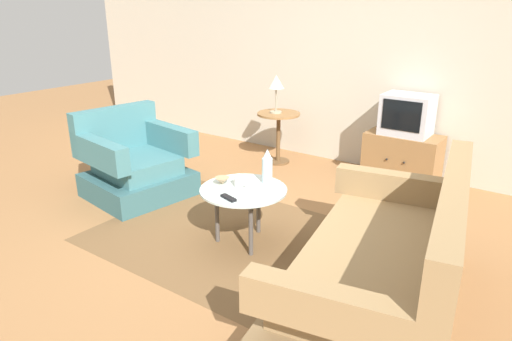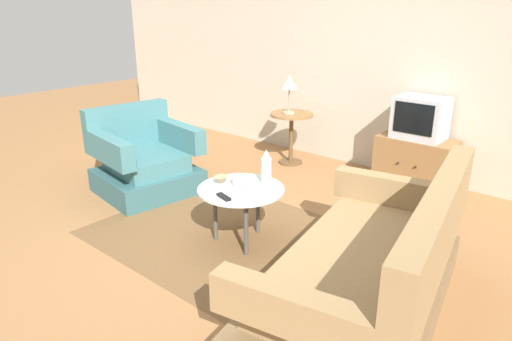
# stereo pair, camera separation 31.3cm
# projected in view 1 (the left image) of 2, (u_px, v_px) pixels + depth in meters

# --- Properties ---
(ground_plane) EXTENTS (16.00, 16.00, 0.00)m
(ground_plane) POSITION_uv_depth(u_px,v_px,m) (231.00, 237.00, 3.93)
(ground_plane) COLOR olive
(back_wall) EXTENTS (9.00, 0.12, 2.70)m
(back_wall) POSITION_uv_depth(u_px,v_px,m) (360.00, 52.00, 5.36)
(back_wall) COLOR #BCB29E
(back_wall) RESTS_ON ground
(area_rug) EXTENTS (2.51, 1.72, 0.00)m
(area_rug) POSITION_uv_depth(u_px,v_px,m) (244.00, 242.00, 3.85)
(area_rug) COLOR brown
(area_rug) RESTS_ON ground
(armchair) EXTENTS (1.01, 1.05, 0.87)m
(armchair) POSITION_uv_depth(u_px,v_px,m) (135.00, 166.00, 4.73)
(armchair) COLOR #325C60
(armchair) RESTS_ON ground
(couch) EXTENTS (1.28, 2.00, 0.93)m
(couch) POSITION_uv_depth(u_px,v_px,m) (382.00, 269.00, 2.92)
(couch) COLOR brown
(couch) RESTS_ON ground
(coffee_table) EXTENTS (0.70, 0.70, 0.48)m
(coffee_table) POSITION_uv_depth(u_px,v_px,m) (243.00, 194.00, 3.71)
(coffee_table) COLOR #B2C6C1
(coffee_table) RESTS_ON ground
(side_table) EXTENTS (0.52, 0.52, 0.63)m
(side_table) POSITION_uv_depth(u_px,v_px,m) (278.00, 127.00, 5.64)
(side_table) COLOR olive
(side_table) RESTS_ON ground
(tv_stand) EXTENTS (0.79, 0.44, 0.54)m
(tv_stand) POSITION_uv_depth(u_px,v_px,m) (402.00, 158.00, 5.09)
(tv_stand) COLOR olive
(tv_stand) RESTS_ON ground
(television) EXTENTS (0.51, 0.39, 0.44)m
(television) POSITION_uv_depth(u_px,v_px,m) (407.00, 115.00, 4.93)
(television) COLOR #B7B7BC
(television) RESTS_ON tv_stand
(table_lamp) EXTENTS (0.19, 0.19, 0.45)m
(table_lamp) POSITION_uv_depth(u_px,v_px,m) (276.00, 84.00, 5.46)
(table_lamp) COLOR #9E937A
(table_lamp) RESTS_ON side_table
(vase) EXTENTS (0.09, 0.09, 0.29)m
(vase) POSITION_uv_depth(u_px,v_px,m) (267.00, 167.00, 3.77)
(vase) COLOR silver
(vase) RESTS_ON coffee_table
(mug) EXTENTS (0.13, 0.07, 0.10)m
(mug) POSITION_uv_depth(u_px,v_px,m) (239.00, 181.00, 3.71)
(mug) COLOR white
(mug) RESTS_ON coffee_table
(bowl) EXTENTS (0.12, 0.12, 0.06)m
(bowl) POSITION_uv_depth(u_px,v_px,m) (222.00, 181.00, 3.77)
(bowl) COLOR tan
(bowl) RESTS_ON coffee_table
(tv_remote_dark) EXTENTS (0.16, 0.08, 0.02)m
(tv_remote_dark) POSITION_uv_depth(u_px,v_px,m) (228.00, 198.00, 3.49)
(tv_remote_dark) COLOR black
(tv_remote_dark) RESTS_ON coffee_table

